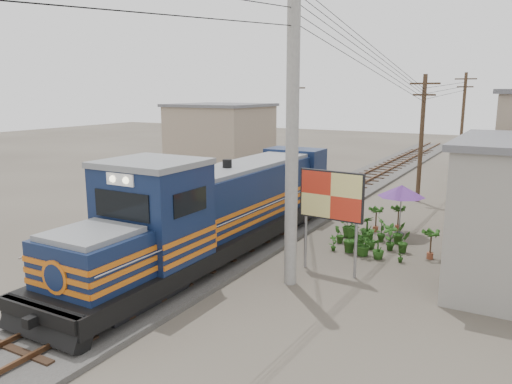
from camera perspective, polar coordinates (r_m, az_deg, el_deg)
The scene contains 14 objects.
ground at distance 18.57m, azimuth -5.29°, elevation -7.83°, with size 120.00×120.00×0.00m, color #473F35.
ballast at distance 27.04m, azimuth 6.83°, elevation -1.49°, with size 3.60×70.00×0.16m, color #595651.
track at distance 27.00m, azimuth 6.84°, elevation -1.12°, with size 1.15×70.00×0.12m.
locomotive at distance 18.60m, azimuth -4.23°, elevation -2.23°, with size 2.93×15.93×3.95m.
utility_pole_main at distance 15.37m, azimuth 4.17°, elevation 7.24°, with size 0.40×0.40×10.00m.
wooden_pole_mid at distance 29.00m, azimuth 18.39°, elevation 6.09°, with size 1.60×0.24×7.00m.
wooden_pole_far at distance 42.74m, azimuth 22.53°, elevation 7.72°, with size 1.60×0.24×7.50m.
wooden_pole_left at distance 35.77m, azimuth 4.50°, elevation 7.57°, with size 1.60×0.24×7.00m.
power_lines at distance 25.06m, azimuth 5.57°, elevation 14.75°, with size 9.65×19.00×3.30m.
shophouse_left at distance 36.55m, azimuth -4.03°, elevation 5.98°, with size 6.30×6.30×5.20m.
billboard at distance 16.84m, azimuth 8.58°, elevation -0.71°, with size 2.29×0.30×3.53m.
market_umbrella at distance 22.07m, azimuth 16.30°, elevation 0.09°, with size 2.31×2.31×2.20m.
vendor at distance 20.26m, azimuth 21.64°, elevation -4.58°, with size 0.58×0.38×1.60m, color black.
plant_nursery at distance 20.50m, azimuth 12.42°, elevation -4.76°, with size 3.40×3.14×1.07m.
Camera 1 is at (10.04, -14.36, 6.15)m, focal length 35.00 mm.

